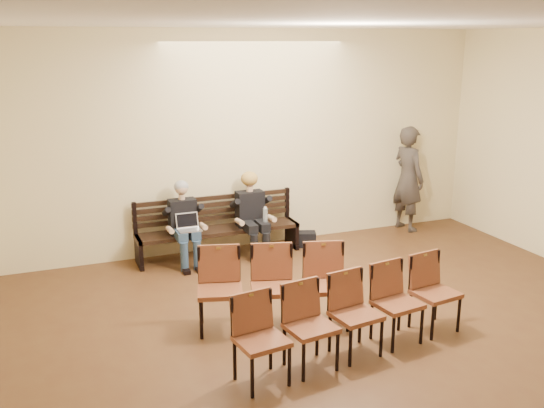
{
  "coord_description": "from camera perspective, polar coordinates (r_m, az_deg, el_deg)",
  "views": [
    {
      "loc": [
        -3.32,
        -4.12,
        3.34
      ],
      "look_at": [
        -0.08,
        4.05,
        0.94
      ],
      "focal_mm": 40.0,
      "sensor_mm": 36.0,
      "label": 1
    }
  ],
  "objects": [
    {
      "name": "room_walls",
      "position": [
        5.97,
        12.44,
        7.23
      ],
      "size": [
        8.02,
        10.01,
        3.51
      ],
      "color": "beige",
      "rests_on": "ground"
    },
    {
      "name": "chair_row_front",
      "position": [
        7.2,
        0.16,
        -7.97
      ],
      "size": [
        1.86,
        1.0,
        0.99
      ],
      "primitive_type": "cube",
      "rotation": [
        0.0,
        0.0,
        -0.27
      ],
      "color": "brown",
      "rests_on": "ground"
    },
    {
      "name": "bag",
      "position": [
        10.09,
        3.17,
        -3.32
      ],
      "size": [
        0.39,
        0.33,
        0.24
      ],
      "primitive_type": "cube",
      "rotation": [
        0.0,
        0.0,
        -0.35
      ],
      "color": "black",
      "rests_on": "ground"
    },
    {
      "name": "passerby",
      "position": [
        11.01,
        12.72,
        3.06
      ],
      "size": [
        0.65,
        0.87,
        2.16
      ],
      "primitive_type": "imported",
      "rotation": [
        0.0,
        0.0,
        1.76
      ],
      "color": "#37312D",
      "rests_on": "ground"
    },
    {
      "name": "chair_row_back",
      "position": [
        6.7,
        7.92,
        -10.35
      ],
      "size": [
        2.85,
        0.89,
        0.91
      ],
      "primitive_type": "cube",
      "rotation": [
        0.0,
        0.0,
        0.14
      ],
      "color": "brown",
      "rests_on": "ground"
    },
    {
      "name": "laptop",
      "position": [
        9.11,
        -7.75,
        -2.52
      ],
      "size": [
        0.39,
        0.34,
        0.25
      ],
      "primitive_type": "cube",
      "rotation": [
        0.0,
        0.0,
        0.22
      ],
      "color": "silver",
      "rests_on": "bench"
    },
    {
      "name": "water_bottle",
      "position": [
        9.44,
        -0.63,
        -1.74
      ],
      "size": [
        0.08,
        0.08,
        0.25
      ],
      "primitive_type": "cylinder",
      "rotation": [
        0.0,
        0.0,
        -0.06
      ],
      "color": "silver",
      "rests_on": "bench"
    },
    {
      "name": "ground",
      "position": [
        6.25,
        15.24,
        -17.58
      ],
      "size": [
        10.0,
        10.0,
        0.0
      ],
      "primitive_type": "plane",
      "color": "#52351C",
      "rests_on": "ground"
    },
    {
      "name": "bench",
      "position": [
        9.65,
        -5.03,
        -3.59
      ],
      "size": [
        2.6,
        0.9,
        0.45
      ],
      "primitive_type": "cube",
      "color": "black",
      "rests_on": "ground"
    },
    {
      "name": "seated_man",
      "position": [
        9.28,
        -8.25,
        -1.96
      ],
      "size": [
        0.51,
        0.7,
        1.22
      ],
      "primitive_type": null,
      "color": "black",
      "rests_on": "ground"
    },
    {
      "name": "seated_woman",
      "position": [
        9.58,
        -1.89,
        -1.22
      ],
      "size": [
        0.53,
        0.74,
        1.24
      ],
      "primitive_type": null,
      "color": "black",
      "rests_on": "ground"
    }
  ]
}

